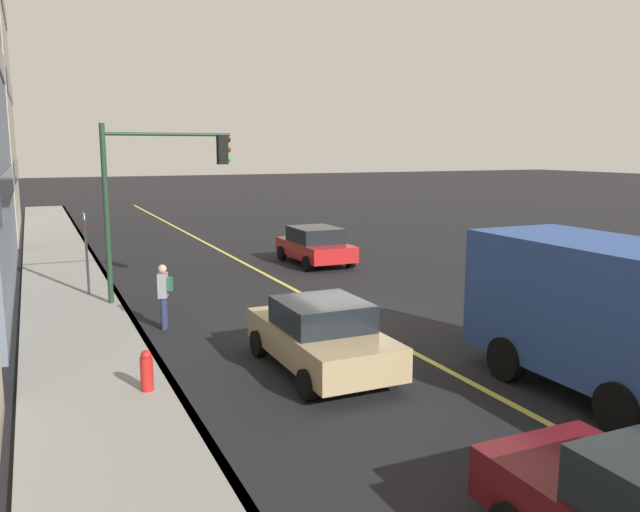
{
  "coord_description": "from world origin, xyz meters",
  "views": [
    {
      "loc": [
        -15.6,
        7.85,
        4.67
      ],
      "look_at": [
        -1.77,
        1.61,
        2.13
      ],
      "focal_mm": 35.93,
      "sensor_mm": 36.0,
      "label": 1
    }
  ],
  "objects": [
    {
      "name": "traffic_light_mast",
      "position": [
        3.88,
        4.4,
        3.71
      ],
      "size": [
        0.28,
        3.86,
        5.4
      ],
      "color": "#1E3823",
      "rests_on": "ground"
    },
    {
      "name": "fire_hydrant",
      "position": [
        -3.72,
        6.09,
        0.47
      ],
      "size": [
        0.24,
        0.24,
        0.94
      ],
      "color": "red",
      "rests_on": "ground"
    },
    {
      "name": "lane_stripe_center",
      "position": [
        0.0,
        0.0,
        0.01
      ],
      "size": [
        80.0,
        0.16,
        0.01
      ],
      "primitive_type": "cube",
      "color": "#D8CC4C",
      "rests_on": "ground"
    },
    {
      "name": "sidewalk_slab",
      "position": [
        0.0,
        6.92,
        0.07
      ],
      "size": [
        80.0,
        2.86,
        0.15
      ],
      "primitive_type": "cube",
      "color": "gray",
      "rests_on": "ground"
    },
    {
      "name": "curb_edge",
      "position": [
        0.0,
        5.57,
        0.07
      ],
      "size": [
        80.0,
        0.16,
        0.15
      ],
      "primitive_type": "cube",
      "color": "slate",
      "rests_on": "ground"
    },
    {
      "name": "ground",
      "position": [
        0.0,
        0.0,
        0.0
      ],
      "size": [
        200.0,
        200.0,
        0.0
      ],
      "primitive_type": "plane",
      "color": "black"
    },
    {
      "name": "pedestrian_with_backpack",
      "position": [
        0.95,
        4.86,
        1.0
      ],
      "size": [
        0.46,
        0.45,
        1.71
      ],
      "color": "#262D4C",
      "rests_on": "ground"
    },
    {
      "name": "street_sign_post",
      "position": [
        5.45,
        6.39,
        1.66
      ],
      "size": [
        0.6,
        0.08,
        2.82
      ],
      "color": "slate",
      "rests_on": "ground"
    },
    {
      "name": "car_tan",
      "position": [
        -3.66,
        2.44,
        0.77
      ],
      "size": [
        4.29,
        2.05,
        1.53
      ],
      "color": "tan",
      "rests_on": "ground"
    },
    {
      "name": "car_red",
      "position": [
        8.15,
        -2.64,
        0.78
      ],
      "size": [
        4.15,
        2.08,
        1.52
      ],
      "color": "red",
      "rests_on": "ground"
    }
  ]
}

